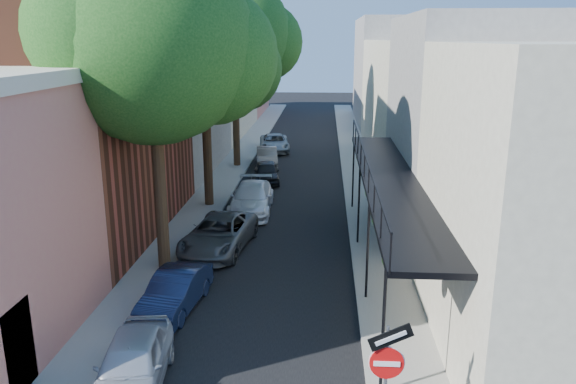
% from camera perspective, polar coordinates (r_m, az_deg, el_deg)
% --- Properties ---
extents(road_surface, '(6.00, 64.00, 0.01)m').
position_cam_1_polar(road_surface, '(39.42, 0.96, 3.47)').
color(road_surface, black).
rests_on(road_surface, ground).
extents(sidewalk_left, '(2.00, 64.00, 0.12)m').
position_cam_1_polar(sidewalk_left, '(39.80, -4.81, 3.62)').
color(sidewalk_left, gray).
rests_on(sidewalk_left, ground).
extents(sidewalk_right, '(2.00, 64.00, 0.12)m').
position_cam_1_polar(sidewalk_right, '(39.42, 6.79, 3.45)').
color(sidewalk_right, gray).
rests_on(sidewalk_right, ground).
extents(buildings_left, '(10.10, 59.10, 12.00)m').
position_cam_1_polar(buildings_left, '(39.07, -13.08, 10.30)').
color(buildings_left, tan).
rests_on(buildings_left, ground).
extents(buildings_right, '(9.80, 55.00, 10.00)m').
position_cam_1_polar(buildings_right, '(38.85, 14.51, 9.42)').
color(buildings_right, beige).
rests_on(buildings_right, ground).
extents(sign_post, '(0.89, 0.17, 2.99)m').
position_cam_1_polar(sign_post, '(11.34, 10.00, -17.20)').
color(sign_post, '#595B60').
rests_on(sign_post, ground).
extents(oak_near, '(7.48, 6.80, 11.42)m').
position_cam_1_polar(oak_near, '(19.52, -12.25, 14.36)').
color(oak_near, '#372316').
rests_on(oak_near, ground).
extents(oak_mid, '(6.60, 6.00, 10.20)m').
position_cam_1_polar(oak_mid, '(27.31, -7.63, 13.01)').
color(oak_mid, '#372316').
rests_on(oak_mid, ground).
extents(oak_far, '(7.70, 7.00, 11.90)m').
position_cam_1_polar(oak_far, '(36.19, -4.72, 15.53)').
color(oak_far, '#372316').
rests_on(oak_far, ground).
extents(parked_car_a, '(1.98, 4.02, 1.32)m').
position_cam_1_polar(parked_car_a, '(14.36, -15.52, -16.46)').
color(parked_car_a, '#A6ACB7').
rests_on(parked_car_a, ground).
extents(parked_car_b, '(1.72, 3.78, 1.20)m').
position_cam_1_polar(parked_car_b, '(17.80, -11.40, -9.88)').
color(parked_car_b, '#121C3A').
rests_on(parked_car_b, ground).
extents(parked_car_c, '(2.79, 5.02, 1.33)m').
position_cam_1_polar(parked_car_c, '(22.30, -7.03, -4.25)').
color(parked_car_c, '#4E5255').
rests_on(parked_car_c, ground).
extents(parked_car_d, '(2.05, 4.80, 1.38)m').
position_cam_1_polar(parked_car_d, '(26.96, -3.72, -0.65)').
color(parked_car_d, white).
rests_on(parked_car_d, ground).
extents(parked_car_e, '(1.86, 3.70, 1.21)m').
position_cam_1_polar(parked_car_e, '(32.64, -2.19, 2.05)').
color(parked_car_e, black).
rests_on(parked_car_e, ground).
extents(parked_car_f, '(1.80, 3.88, 1.23)m').
position_cam_1_polar(parked_car_f, '(36.75, -2.16, 3.57)').
color(parked_car_f, gray).
rests_on(parked_car_f, ground).
extents(parked_car_g, '(2.65, 4.73, 1.25)m').
position_cam_1_polar(parked_car_g, '(41.72, -1.38, 5.00)').
color(parked_car_g, gray).
rests_on(parked_car_g, ground).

